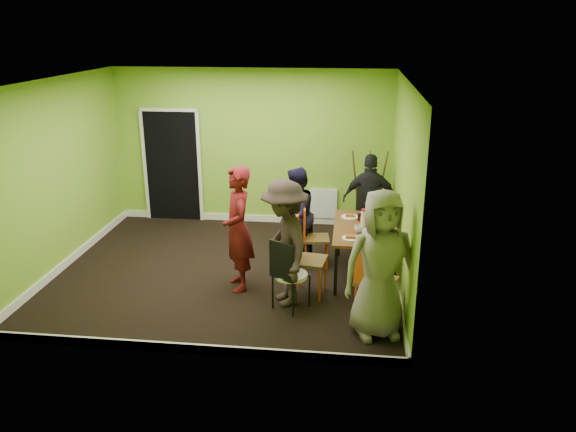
# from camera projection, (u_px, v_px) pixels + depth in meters

# --- Properties ---
(ground) EXTENTS (5.00, 5.00, 0.00)m
(ground) POSITION_uv_depth(u_px,v_px,m) (228.00, 271.00, 8.44)
(ground) COLOR black
(ground) RESTS_ON ground
(room_walls) EXTENTS (5.04, 4.54, 2.82)m
(room_walls) POSITION_uv_depth(u_px,v_px,m) (225.00, 207.00, 8.16)
(room_walls) COLOR #86BD30
(room_walls) RESTS_ON ground
(dining_table) EXTENTS (0.90, 1.50, 0.75)m
(dining_table) POSITION_uv_depth(u_px,v_px,m) (365.00, 231.00, 8.06)
(dining_table) COLOR black
(dining_table) RESTS_ON ground
(chair_left_far) EXTENTS (0.43, 0.43, 0.93)m
(chair_left_far) POSITION_uv_depth(u_px,v_px,m) (311.00, 233.00, 8.47)
(chair_left_far) COLOR #F15716
(chair_left_far) RESTS_ON ground
(chair_left_near) EXTENTS (0.50, 0.50, 1.07)m
(chair_left_near) POSITION_uv_depth(u_px,v_px,m) (303.00, 253.00, 7.54)
(chair_left_near) COLOR #F15716
(chair_left_near) RESTS_ON ground
(chair_back_end) EXTENTS (0.44, 0.51, 1.01)m
(chair_back_end) POSITION_uv_depth(u_px,v_px,m) (369.00, 205.00, 9.15)
(chair_back_end) COLOR #F15716
(chair_back_end) RESTS_ON ground
(chair_front_end) EXTENTS (0.58, 0.58, 1.09)m
(chair_front_end) POSITION_uv_depth(u_px,v_px,m) (374.00, 276.00, 6.83)
(chair_front_end) COLOR #F15716
(chair_front_end) RESTS_ON ground
(chair_bentwood) EXTENTS (0.52, 0.52, 0.97)m
(chair_bentwood) POSITION_uv_depth(u_px,v_px,m) (288.00, 272.00, 7.13)
(chair_bentwood) COLOR black
(chair_bentwood) RESTS_ON ground
(easel) EXTENTS (0.62, 0.58, 1.54)m
(easel) POSITION_uv_depth(u_px,v_px,m) (368.00, 194.00, 9.57)
(easel) COLOR brown
(easel) RESTS_ON ground
(plate_near_left) EXTENTS (0.27, 0.27, 0.01)m
(plate_near_left) POSITION_uv_depth(u_px,v_px,m) (350.00, 217.00, 8.47)
(plate_near_left) COLOR white
(plate_near_left) RESTS_ON dining_table
(plate_near_right) EXTENTS (0.23, 0.23, 0.01)m
(plate_near_right) POSITION_uv_depth(u_px,v_px,m) (350.00, 238.00, 7.63)
(plate_near_right) COLOR white
(plate_near_right) RESTS_ON dining_table
(plate_far_back) EXTENTS (0.22, 0.22, 0.01)m
(plate_far_back) POSITION_uv_depth(u_px,v_px,m) (368.00, 214.00, 8.61)
(plate_far_back) COLOR white
(plate_far_back) RESTS_ON dining_table
(plate_far_front) EXTENTS (0.22, 0.22, 0.01)m
(plate_far_front) POSITION_uv_depth(u_px,v_px,m) (363.00, 239.00, 7.58)
(plate_far_front) COLOR white
(plate_far_front) RESTS_ON dining_table
(plate_wall_back) EXTENTS (0.22, 0.22, 0.01)m
(plate_wall_back) POSITION_uv_depth(u_px,v_px,m) (378.00, 223.00, 8.20)
(plate_wall_back) COLOR white
(plate_wall_back) RESTS_ON dining_table
(plate_wall_front) EXTENTS (0.23, 0.23, 0.01)m
(plate_wall_front) POSITION_uv_depth(u_px,v_px,m) (388.00, 234.00, 7.79)
(plate_wall_front) COLOR white
(plate_wall_front) RESTS_ON dining_table
(thermos) EXTENTS (0.07, 0.07, 0.22)m
(thermos) POSITION_uv_depth(u_px,v_px,m) (364.00, 218.00, 8.09)
(thermos) COLOR white
(thermos) RESTS_ON dining_table
(blue_bottle) EXTENTS (0.08, 0.08, 0.20)m
(blue_bottle) POSITION_uv_depth(u_px,v_px,m) (386.00, 229.00, 7.71)
(blue_bottle) COLOR blue
(blue_bottle) RESTS_ON dining_table
(orange_bottle) EXTENTS (0.04, 0.04, 0.08)m
(orange_bottle) POSITION_uv_depth(u_px,v_px,m) (361.00, 220.00, 8.22)
(orange_bottle) COLOR #F15716
(orange_bottle) RESTS_ON dining_table
(glass_mid) EXTENTS (0.07, 0.07, 0.10)m
(glass_mid) POSITION_uv_depth(u_px,v_px,m) (360.00, 217.00, 8.31)
(glass_mid) COLOR black
(glass_mid) RESTS_ON dining_table
(glass_back) EXTENTS (0.06, 0.06, 0.09)m
(glass_back) POSITION_uv_depth(u_px,v_px,m) (369.00, 214.00, 8.45)
(glass_back) COLOR black
(glass_back) RESTS_ON dining_table
(glass_front) EXTENTS (0.07, 0.07, 0.09)m
(glass_front) POSITION_uv_depth(u_px,v_px,m) (372.00, 239.00, 7.51)
(glass_front) COLOR black
(glass_front) RESTS_ON dining_table
(cup_a) EXTENTS (0.13, 0.13, 0.10)m
(cup_a) POSITION_uv_depth(u_px,v_px,m) (359.00, 229.00, 7.84)
(cup_a) COLOR white
(cup_a) RESTS_ON dining_table
(cup_b) EXTENTS (0.11, 0.11, 0.10)m
(cup_b) POSITION_uv_depth(u_px,v_px,m) (377.00, 222.00, 8.09)
(cup_b) COLOR white
(cup_b) RESTS_ON dining_table
(person_standing) EXTENTS (0.62, 0.74, 1.74)m
(person_standing) POSITION_uv_depth(u_px,v_px,m) (238.00, 229.00, 7.63)
(person_standing) COLOR #5E1013
(person_standing) RESTS_ON ground
(person_left_far) EXTENTS (0.77, 0.87, 1.48)m
(person_left_far) POSITION_uv_depth(u_px,v_px,m) (296.00, 215.00, 8.58)
(person_left_far) COLOR black
(person_left_far) RESTS_ON ground
(person_left_near) EXTENTS (1.02, 1.25, 1.69)m
(person_left_near) POSITION_uv_depth(u_px,v_px,m) (285.00, 243.00, 7.22)
(person_left_near) COLOR #2D211E
(person_left_near) RESTS_ON ground
(person_back_end) EXTENTS (0.92, 0.42, 1.53)m
(person_back_end) POSITION_uv_depth(u_px,v_px,m) (370.00, 200.00, 9.24)
(person_back_end) COLOR black
(person_back_end) RESTS_ON ground
(person_front_end) EXTENTS (0.99, 0.77, 1.79)m
(person_front_end) POSITION_uv_depth(u_px,v_px,m) (380.00, 265.00, 6.45)
(person_front_end) COLOR gray
(person_front_end) RESTS_ON ground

